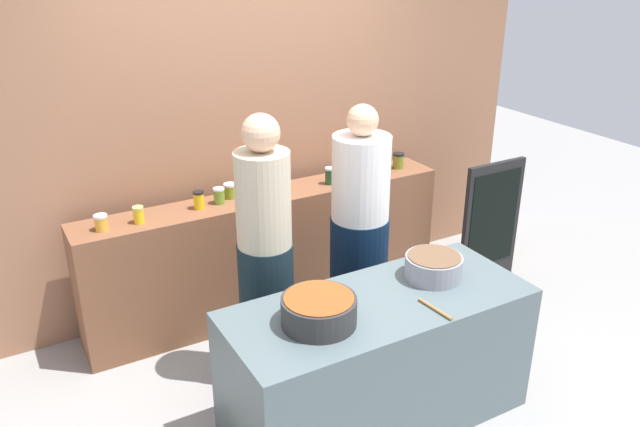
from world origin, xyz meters
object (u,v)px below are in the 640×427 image
preserve_jar_6 (383,167)px  cook_in_cap (359,240)px  cook_with_tongs (266,266)px  preserve_jar_1 (139,215)px  preserve_jar_5 (330,176)px  wooden_spoon (435,309)px  chalkboard_sign (491,223)px  preserve_jar_0 (101,223)px  cooking_pot_center (433,267)px  cooking_pot_left (319,311)px  preserve_jar_7 (398,161)px  preserve_jar_4 (230,191)px  preserve_jar_2 (199,200)px  preserve_jar_3 (219,196)px

preserve_jar_6 → cook_in_cap: cook_in_cap is taller
cook_with_tongs → preserve_jar_1: bearing=128.5°
cook_with_tongs → preserve_jar_5: bearing=39.5°
wooden_spoon → chalkboard_sign: size_ratio=0.24×
cook_in_cap → preserve_jar_0: bearing=158.2°
preserve_jar_6 → cooking_pot_center: (-0.54, -1.29, -0.12)m
wooden_spoon → cooking_pot_left: bearing=161.9°
preserve_jar_1 → cooking_pot_center: size_ratio=0.34×
preserve_jar_0 → cook_in_cap: cook_in_cap is taller
preserve_jar_5 → wooden_spoon: size_ratio=0.52×
preserve_jar_0 → preserve_jar_6: (2.09, -0.00, 0.00)m
preserve_jar_1 → preserve_jar_0: bearing=179.0°
preserve_jar_1 → chalkboard_sign: preserve_jar_1 is taller
preserve_jar_5 → preserve_jar_7: (0.64, 0.04, -0.00)m
preserve_jar_4 → cook_in_cap: size_ratio=0.06×
wooden_spoon → preserve_jar_7: bearing=60.1°
preserve_jar_6 → cook_in_cap: 0.87m
preserve_jar_1 → preserve_jar_2: 0.41m
cooking_pot_left → cook_with_tongs: size_ratio=0.22×
cook_with_tongs → preserve_jar_7: bearing=26.3°
preserve_jar_2 → preserve_jar_3: 0.15m
cook_in_cap → chalkboard_sign: 1.37m
chalkboard_sign → cooking_pot_left: bearing=-155.7°
wooden_spoon → cook_in_cap: (0.16, 0.98, -0.05)m
preserve_jar_4 → preserve_jar_3: bearing=-151.2°
cooking_pot_center → wooden_spoon: size_ratio=1.36×
cook_in_cap → chalkboard_sign: size_ratio=1.64×
preserve_jar_2 → wooden_spoon: (0.70, -1.61, -0.18)m
wooden_spoon → cook_with_tongs: cook_with_tongs is taller
cook_in_cap → preserve_jar_1: bearing=154.9°
cook_with_tongs → chalkboard_sign: size_ratio=1.69×
preserve_jar_1 → cooking_pot_left: preserve_jar_1 is taller
wooden_spoon → preserve_jar_5: bearing=79.6°
preserve_jar_5 → cooking_pot_center: size_ratio=0.38×
preserve_jar_5 → wooden_spoon: bearing=-100.4°
preserve_jar_3 → wooden_spoon: (0.55, -1.63, -0.18)m
preserve_jar_4 → cook_in_cap: cook_in_cap is taller
chalkboard_sign → cook_with_tongs: bearing=-173.1°
cooking_pot_center → cook_in_cap: 0.70m
preserve_jar_1 → preserve_jar_7: size_ratio=0.91×
preserve_jar_5 → wooden_spoon: (-0.29, -1.59, -0.19)m
cooking_pot_left → wooden_spoon: 0.62m
preserve_jar_2 → preserve_jar_3: bearing=7.4°
preserve_jar_6 → cook_with_tongs: (-1.31, -0.69, -0.19)m
cooking_pot_left → chalkboard_sign: (2.09, 0.94, -0.35)m
preserve_jar_3 → preserve_jar_0: bearing=-176.4°
preserve_jar_1 → preserve_jar_6: 1.86m
wooden_spoon → cook_in_cap: size_ratio=0.15×
chalkboard_sign → preserve_jar_6: bearing=149.4°
preserve_jar_7 → preserve_jar_3: bearing=179.6°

